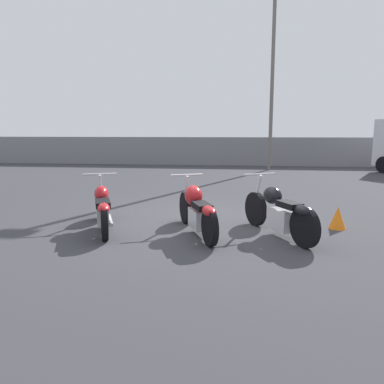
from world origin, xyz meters
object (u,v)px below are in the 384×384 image
(motorcycle_slot_0, at_px, (103,208))
(motorcycle_slot_1, at_px, (197,210))
(light_pole_left, at_px, (273,54))
(motorcycle_slot_2, at_px, (279,212))
(traffic_cone_near, at_px, (338,218))
(traffic_cone_far, at_px, (197,194))

(motorcycle_slot_0, distance_m, motorcycle_slot_1, 1.73)
(light_pole_left, bearing_deg, motorcycle_slot_2, -93.83)
(light_pole_left, relative_size, motorcycle_slot_0, 4.41)
(traffic_cone_near, distance_m, traffic_cone_far, 3.39)
(motorcycle_slot_1, height_order, motorcycle_slot_2, motorcycle_slot_2)
(motorcycle_slot_2, height_order, traffic_cone_far, motorcycle_slot_2)
(motorcycle_slot_2, distance_m, traffic_cone_near, 1.30)
(motorcycle_slot_1, relative_size, traffic_cone_near, 4.93)
(traffic_cone_far, bearing_deg, motorcycle_slot_1, -84.12)
(motorcycle_slot_2, relative_size, traffic_cone_near, 4.65)
(light_pole_left, relative_size, motorcycle_slot_2, 4.57)
(motorcycle_slot_1, height_order, traffic_cone_far, motorcycle_slot_1)
(motorcycle_slot_2, bearing_deg, light_pole_left, 58.29)
(motorcycle_slot_1, xyz_separation_m, traffic_cone_far, (-0.26, 2.56, -0.18))
(light_pole_left, xyz_separation_m, traffic_cone_far, (-2.40, -8.38, -4.79))
(motorcycle_slot_0, bearing_deg, motorcycle_slot_1, -24.57)
(traffic_cone_near, bearing_deg, motorcycle_slot_2, -150.71)
(motorcycle_slot_0, distance_m, traffic_cone_near, 4.30)
(motorcycle_slot_0, height_order, traffic_cone_far, motorcycle_slot_0)
(motorcycle_slot_0, xyz_separation_m, traffic_cone_near, (4.25, 0.57, -0.19))
(motorcycle_slot_0, relative_size, traffic_cone_far, 3.92)
(motorcycle_slot_1, relative_size, traffic_cone_far, 4.00)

